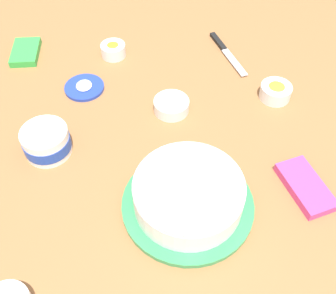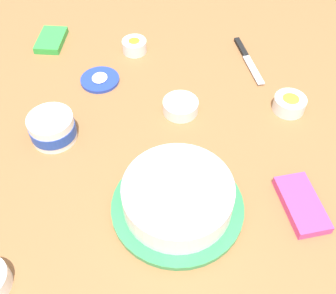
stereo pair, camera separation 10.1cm
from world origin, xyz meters
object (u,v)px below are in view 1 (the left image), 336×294
Objects in this scene: frosted_cake at (188,195)px; frosting_tub at (46,141)px; sprinkle_bowl_yellow at (276,91)px; sprinkle_bowl_pink at (171,105)px; candy_box_upper at (26,52)px; candy_box_lower at (305,187)px; spreading_knife at (225,50)px; sprinkle_bowl_orange at (113,49)px; frosting_tub_lid at (84,87)px.

frosted_cake is 2.54× the size of frosting_tub.
frosted_cake is 0.46m from sprinkle_bowl_yellow.
sprinkle_bowl_pink reaches higher than candy_box_upper.
candy_box_lower is 1.18× the size of candy_box_upper.
frosting_tub is 0.52× the size of spreading_knife.
frosting_tub is 0.42m from sprinkle_bowl_orange.
sprinkle_bowl_yellow reaches higher than frosting_tub_lid.
frosted_cake is 3.43× the size of sprinkle_bowl_yellow.
frosted_cake is 3.08× the size of sprinkle_bowl_pink.
frosted_cake is at bearing -42.14° from sprinkle_bowl_yellow.
spreading_knife is (-0.57, 0.21, -0.04)m from frosted_cake.
frosted_cake reaches higher than candy_box_upper.
frosting_tub is 1.35× the size of sprinkle_bowl_yellow.
sprinkle_bowl_orange reaches higher than spreading_knife.
spreading_knife is (-0.13, 0.45, -0.00)m from frosting_tub_lid.
frosted_cake reaches higher than sprinkle_bowl_orange.
sprinkle_bowl_pink is (-0.11, 0.33, -0.02)m from frosting_tub.
sprinkle_bowl_pink is at bearing -39.28° from spreading_knife.
sprinkle_bowl_orange is (-0.02, -0.36, 0.02)m from spreading_knife.
candy_box_upper reaches higher than frosting_tub_lid.
sprinkle_bowl_pink is at bearing -150.95° from candy_box_lower.
frosting_tub is 0.65m from spreading_knife.
spreading_knife is 0.56m from candy_box_lower.
frosting_tub_lid is 0.47m from spreading_knife.
frosted_cake is 0.77m from candy_box_upper.
sprinkle_bowl_orange is 0.73m from candy_box_lower.
sprinkle_bowl_yellow is at bearing 61.08° from sprinkle_bowl_orange.
candy_box_lower is 0.95m from candy_box_upper.
candy_box_upper is (-0.63, -0.44, -0.04)m from frosted_cake.
candy_box_lower reaches higher than candy_box_upper.
frosting_tub reaches higher than spreading_knife.
candy_box_lower is at bearing 8.01° from spreading_knife.
sprinkle_bowl_orange is 0.59× the size of candy_box_upper.
frosted_cake is at bearing -19.92° from spreading_knife.
candy_box_lower is at bearing 51.23° from frosting_tub_lid.
frosting_tub_lid is at bearing 159.62° from frosting_tub.
candy_box_lower is (0.58, 0.44, -0.01)m from sprinkle_bowl_orange.
frosting_tub_lid is at bearing -116.03° from sprinkle_bowl_pink.
sprinkle_bowl_pink reaches higher than frosting_tub_lid.
sprinkle_bowl_yellow is (0.10, 0.55, 0.02)m from frosting_tub_lid.
spreading_knife is 2.98× the size of sprinkle_bowl_orange.
spreading_knife is at bearing 140.72° from sprinkle_bowl_pink.
spreading_knife is at bearing 87.25° from candy_box_upper.
candy_box_lower reaches higher than spreading_knife.
spreading_knife is at bearing 124.07° from frosting_tub.
sprinkle_bowl_orange is 0.53m from sprinkle_bowl_yellow.
sprinkle_bowl_yellow reaches higher than sprinkle_bowl_pink.
sprinkle_bowl_orange is 0.88× the size of sprinkle_bowl_yellow.
spreading_knife is at bearing -156.96° from sprinkle_bowl_yellow.
sprinkle_bowl_orange is at bearing -93.32° from spreading_knife.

